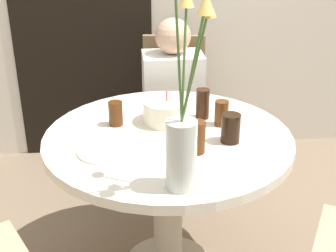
% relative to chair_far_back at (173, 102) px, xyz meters
% --- Properties ---
extents(doorway_panel, '(0.90, 0.01, 2.05)m').
position_rel_chair_far_back_xyz_m(doorway_panel, '(-0.55, 0.36, 0.53)').
color(doorway_panel, black).
rests_on(doorway_panel, ground_plane).
extents(dining_table, '(1.05, 1.05, 0.72)m').
position_rel_chair_far_back_xyz_m(dining_table, '(-0.13, -0.92, 0.08)').
color(dining_table, silver).
rests_on(dining_table, ground_plane).
extents(chair_far_back, '(0.45, 0.45, 0.89)m').
position_rel_chair_far_back_xyz_m(chair_far_back, '(0.00, 0.00, 0.00)').
color(chair_far_back, tan).
rests_on(chair_far_back, ground_plane).
extents(birthday_cake, '(0.21, 0.21, 0.15)m').
position_rel_chair_far_back_xyz_m(birthday_cake, '(-0.12, -0.79, 0.28)').
color(birthday_cake, white).
rests_on(birthday_cake, dining_table).
extents(flower_vase, '(0.15, 0.18, 0.76)m').
position_rel_chair_far_back_xyz_m(flower_vase, '(-0.12, -1.34, 0.43)').
color(flower_vase, silver).
rests_on(flower_vase, dining_table).
extents(side_plate, '(0.21, 0.21, 0.01)m').
position_rel_chair_far_back_xyz_m(side_plate, '(-0.40, -1.05, 0.23)').
color(side_plate, white).
rests_on(side_plate, dining_table).
extents(drink_glass_0, '(0.08, 0.08, 0.12)m').
position_rel_chair_far_back_xyz_m(drink_glass_0, '(0.11, -1.01, 0.28)').
color(drink_glass_0, black).
rests_on(drink_glass_0, dining_table).
extents(drink_glass_1, '(0.06, 0.06, 0.11)m').
position_rel_chair_far_back_xyz_m(drink_glass_1, '(-0.35, -0.80, 0.28)').
color(drink_glass_1, '#51280F').
rests_on(drink_glass_1, dining_table).
extents(drink_glass_2, '(0.06, 0.06, 0.14)m').
position_rel_chair_far_back_xyz_m(drink_glass_2, '(0.04, -0.76, 0.29)').
color(drink_glass_2, '#33190C').
rests_on(drink_glass_2, dining_table).
extents(drink_glass_3, '(0.07, 0.07, 0.13)m').
position_rel_chair_far_back_xyz_m(drink_glass_3, '(-0.04, -1.09, 0.29)').
color(drink_glass_3, '#51280F').
rests_on(drink_glass_3, dining_table).
extents(drink_glass_4, '(0.06, 0.06, 0.11)m').
position_rel_chair_far_back_xyz_m(drink_glass_4, '(0.11, -0.85, 0.28)').
color(drink_glass_4, '#51280F').
rests_on(drink_glass_4, dining_table).
extents(person_guest, '(0.34, 0.24, 1.05)m').
position_rel_chair_far_back_xyz_m(person_guest, '(-0.02, -0.16, -0.00)').
color(person_guest, '#383333').
rests_on(person_guest, ground_plane).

